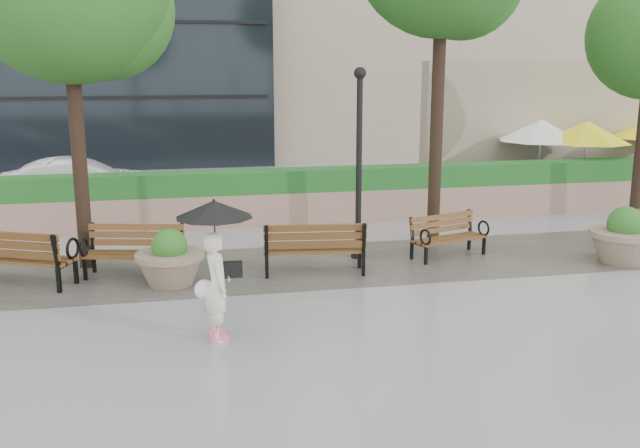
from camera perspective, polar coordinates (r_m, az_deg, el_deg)
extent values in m
plane|color=gray|center=(11.46, 3.80, -7.33)|extent=(100.00, 100.00, 0.00)
cube|color=#383330|center=(14.23, 0.55, -3.26)|extent=(28.00, 3.20, 0.01)
cube|color=#94725F|center=(17.96, -2.18, 1.41)|extent=(24.00, 0.80, 0.80)
cube|color=#1A4F1C|center=(17.84, -2.20, 3.53)|extent=(24.00, 0.75, 0.55)
cube|color=tan|center=(23.94, 19.69, 7.39)|extent=(10.00, 0.60, 4.00)
cube|color=#1A4F1C|center=(22.01, 21.23, 2.79)|extent=(8.00, 0.50, 0.90)
cube|color=black|center=(21.91, -3.94, 2.40)|extent=(40.00, 7.00, 0.00)
cube|color=brown|center=(13.94, -22.80, -2.59)|extent=(2.04, 1.36, 0.05)
cube|color=brown|center=(13.62, -23.66, -1.53)|extent=(1.85, 0.94, 0.46)
cube|color=black|center=(13.97, -22.80, -3.53)|extent=(2.08, 1.46, 0.50)
torus|color=black|center=(13.54, -19.18, -1.86)|extent=(0.22, 0.39, 0.41)
cube|color=brown|center=(13.74, -14.69, -2.38)|extent=(1.88, 0.94, 0.05)
cube|color=brown|center=(13.93, -14.45, -0.84)|extent=(1.79, 0.53, 0.42)
cube|color=black|center=(13.83, -14.61, -3.19)|extent=(1.91, 1.04, 0.46)
torus|color=black|center=(13.79, -18.35, -1.78)|extent=(0.13, 0.37, 0.37)
torus|color=black|center=(13.32, -11.41, -1.88)|extent=(0.13, 0.37, 0.37)
cube|color=brown|center=(13.55, -0.47, -2.04)|extent=(1.97, 0.80, 0.05)
cube|color=brown|center=(13.19, -0.38, -0.98)|extent=(1.92, 0.36, 0.45)
cube|color=black|center=(13.58, -0.46, -2.99)|extent=(1.99, 0.91, 0.49)
torus|color=black|center=(13.79, 3.22, -0.98)|extent=(0.10, 0.40, 0.39)
torus|color=black|center=(13.66, -4.33, -1.14)|extent=(0.10, 0.40, 0.39)
cube|color=brown|center=(14.89, 10.33, -1.17)|extent=(1.71, 0.99, 0.05)
cube|color=brown|center=(15.02, 9.74, 0.07)|extent=(1.58, 0.63, 0.38)
cube|color=black|center=(14.96, 10.23, -1.86)|extent=(1.74, 1.08, 0.42)
torus|color=black|center=(14.25, 8.43, -1.05)|extent=(0.15, 0.33, 0.34)
torus|color=black|center=(15.25, 12.95, -0.33)|extent=(0.15, 0.33, 0.34)
cylinder|color=#7F6B56|center=(13.10, -11.93, -2.48)|extent=(1.24, 1.24, 0.10)
sphere|color=#164212|center=(13.05, -11.96, -1.76)|extent=(0.64, 0.64, 0.64)
cylinder|color=#7F6B56|center=(15.46, 23.19, -0.69)|extent=(1.38, 1.38, 0.11)
sphere|color=#164212|center=(15.42, 23.25, -0.01)|extent=(0.71, 0.71, 0.71)
cylinder|color=black|center=(14.37, 3.13, 4.39)|extent=(0.12, 0.12, 3.69)
cylinder|color=black|center=(14.71, 3.05, -2.15)|extent=(0.28, 0.28, 0.30)
sphere|color=black|center=(14.22, 3.22, 11.96)|extent=(0.24, 0.24, 0.24)
cylinder|color=black|center=(14.35, -18.81, 6.48)|extent=(0.28, 0.28, 5.06)
sphere|color=#164212|center=(14.56, -16.93, 16.10)|extent=(2.65, 2.65, 2.65)
cylinder|color=black|center=(16.03, 9.36, 9.11)|extent=(0.28, 0.28, 5.91)
cylinder|color=black|center=(22.28, 16.95, 2.17)|extent=(0.40, 0.40, 0.10)
cylinder|color=#99999E|center=(22.12, 17.12, 4.84)|extent=(0.06, 0.06, 2.20)
cone|color=white|center=(22.02, 17.28, 7.16)|extent=(2.50, 2.50, 0.60)
cylinder|color=black|center=(22.21, 20.17, 1.90)|extent=(0.40, 0.40, 0.10)
cylinder|color=#99999E|center=(22.05, 20.38, 4.58)|extent=(0.06, 0.06, 2.20)
cone|color=yellow|center=(21.95, 20.56, 6.91)|extent=(2.50, 2.50, 0.60)
imported|color=silver|center=(20.64, -18.67, 3.06)|extent=(4.30, 1.75, 1.39)
imported|color=beige|center=(10.36, -8.24, -4.66)|extent=(0.49, 0.66, 1.71)
cube|color=#F2598C|center=(10.74, -8.21, -8.61)|extent=(0.13, 0.24, 0.09)
cube|color=#F2598C|center=(10.50, -7.96, -9.11)|extent=(0.13, 0.24, 0.09)
cube|color=black|center=(10.40, -7.11, -3.64)|extent=(0.14, 0.33, 0.23)
sphere|color=white|center=(10.59, -9.22, -5.21)|extent=(0.30, 0.30, 0.30)
cylinder|color=black|center=(10.24, -8.40, -1.16)|extent=(0.02, 0.02, 0.91)
cone|color=black|center=(10.14, -8.47, 1.18)|extent=(1.11, 1.11, 0.23)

